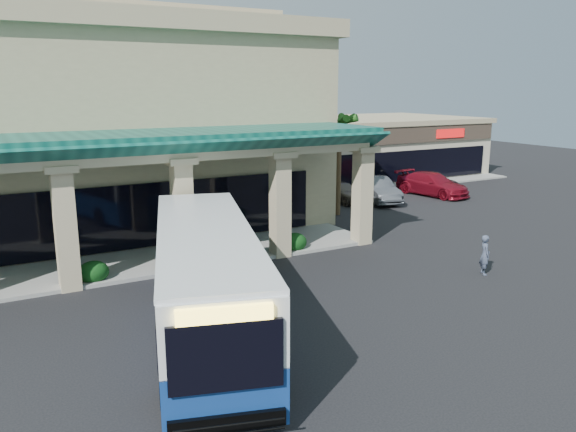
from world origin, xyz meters
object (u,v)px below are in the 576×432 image
car_red (432,184)px  car_white (376,189)px  car_silver (341,191)px  car_gray (433,182)px  pedestrian (485,255)px  transit_bus (206,282)px

car_red → car_white: bearing=168.9°
car_silver → car_gray: (8.18, 0.07, -0.02)m
pedestrian → car_red: bearing=-8.7°
pedestrian → car_white: (5.34, 14.18, -0.00)m
pedestrian → car_gray: 19.10m
pedestrian → car_gray: (11.40, 15.33, -0.14)m
car_white → car_gray: 6.17m
car_white → car_gray: bearing=24.8°
car_red → car_gray: size_ratio=1.10×
car_white → pedestrian: bearing=-96.6°
car_gray → car_silver: bearing=-167.8°
car_silver → car_red: (6.99, -1.16, 0.09)m
car_white → car_gray: (6.06, 1.15, -0.13)m
transit_bus → car_silver: 21.51m
pedestrian → car_red: (10.21, 14.09, -0.03)m
transit_bus → car_red: 26.26m
transit_bus → car_white: transit_bus is taller
transit_bus → car_red: size_ratio=2.21×
pedestrian → car_silver: bearing=15.3°
car_gray → car_red: bearing=-122.1°
car_red → car_gray: bearing=36.1°
pedestrian → car_gray: pedestrian is taller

